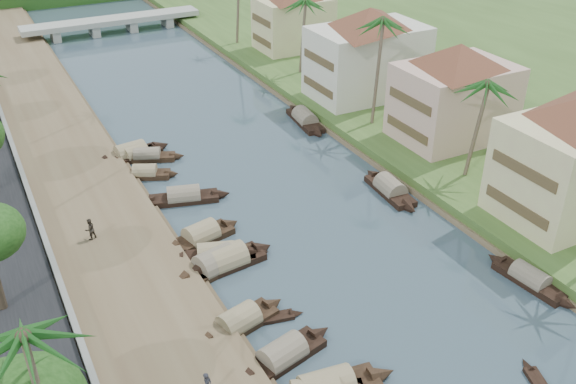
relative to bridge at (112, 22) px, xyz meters
name	(u,v)px	position (x,y,z in m)	size (l,w,h in m)	color
ground	(360,273)	(0.00, -72.00, -1.72)	(220.00, 220.00, 0.00)	#364651
left_bank	(83,199)	(-16.00, -52.00, -1.32)	(10.00, 180.00, 0.80)	brown
right_bank	(405,122)	(19.00, -52.00, -1.12)	(16.00, 180.00, 1.20)	#355020
retaining_wall	(31,201)	(-20.20, -52.00, -0.37)	(0.40, 180.00, 1.10)	slate
bridge	(112,22)	(0.00, 0.00, 0.00)	(28.00, 4.00, 2.40)	#99998F
building_mid	(455,91)	(19.99, -58.00, 4.41)	(14.11, 14.11, 9.70)	tan
building_far	(368,51)	(18.99, -44.00, 4.66)	(15.59, 15.59, 10.20)	beige
building_distant	(294,15)	(19.99, -24.00, 4.16)	(12.62, 12.62, 9.20)	beige
sampan_3	(282,356)	(-9.27, -77.35, -1.31)	(8.46, 3.67, 2.23)	black
sampan_4	(239,323)	(-10.44, -73.31, -1.31)	(7.94, 3.61, 2.21)	black
sampan_5	(228,261)	(-8.35, -66.53, -1.30)	(8.19, 2.90, 2.52)	black
sampan_6	(216,265)	(-9.36, -66.57, -1.30)	(8.84, 4.08, 2.53)	black
sampan_7	(216,256)	(-8.88, -65.52, -1.31)	(8.41, 4.29, 2.21)	black
sampan_8	(201,236)	(-8.93, -62.47, -1.30)	(7.75, 3.53, 2.32)	black
sampan_9	(184,197)	(-8.04, -55.89, -1.31)	(8.56, 3.90, 2.14)	black
sampan_10	(145,174)	(-9.78, -49.94, -1.32)	(6.42, 4.00, 1.84)	black
sampan_11	(135,155)	(-9.48, -45.61, -1.31)	(7.04, 3.26, 2.01)	black
sampan_12	(147,156)	(-8.54, -46.55, -1.32)	(7.50, 4.15, 1.85)	black
sampan_13	(131,154)	(-9.81, -45.23, -1.30)	(8.74, 3.04, 2.33)	black
sampan_14	(530,279)	(10.17, -78.80, -1.31)	(2.30, 8.02, 1.95)	black
sampan_15	(390,190)	(8.94, -63.26, -1.31)	(2.38, 8.62, 2.27)	black
sampan_16	(305,120)	(9.81, -45.82, -1.30)	(2.80, 9.64, 2.30)	black
canoe_1	(264,320)	(-8.65, -73.48, -1.62)	(5.64, 1.98, 0.90)	black
canoe_2	(132,170)	(-10.59, -48.12, -1.62)	(5.05, 2.61, 0.75)	black
palm_1	(481,86)	(16.00, -65.30, 7.98)	(3.20, 3.20, 10.23)	brown
palm_2	(380,23)	(15.00, -51.49, 10.26)	(3.20, 3.20, 12.61)	brown
palm_3	(302,2)	(16.00, -33.57, 8.40)	(3.20, 3.20, 10.68)	brown
palm_4	(25,338)	(-23.00, -81.05, 9.09)	(3.20, 3.20, 11.18)	brown
tree_6	(390,44)	(24.00, -41.37, 4.14)	(5.02, 5.02, 6.79)	#433326
person_far	(90,229)	(-16.87, -59.31, -0.03)	(0.87, 0.68, 1.79)	#2F2821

